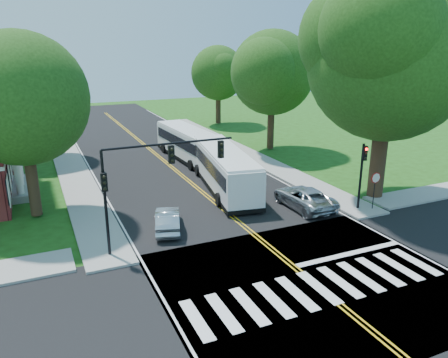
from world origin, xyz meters
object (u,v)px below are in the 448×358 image
signal_nw (150,172)px  hatchback (168,220)px  bus_follow (189,144)px  suv (304,197)px  dark_sedan (240,162)px  bus_lead (224,168)px  signal_ne (362,168)px

signal_nw → hatchback: size_ratio=1.81×
signal_nw → bus_follow: signal_nw is taller
suv → dark_sedan: suv is taller
hatchback → suv: suv is taller
bus_lead → dark_sedan: bearing=-119.6°
bus_lead → suv: size_ratio=2.34×
signal_ne → bus_follow: size_ratio=0.38×
signal_nw → hatchback: signal_nw is taller
bus_lead → dark_sedan: 5.71m
signal_ne → suv: signal_ne is taller
dark_sedan → bus_lead: bearing=65.0°
signal_nw → suv: (10.99, 1.93, -3.65)m
suv → dark_sedan: (0.25, 10.25, -0.11)m
signal_ne → bus_lead: 10.17m
signal_nw → bus_lead: bearing=45.5°
signal_nw → bus_follow: size_ratio=0.62×
bus_lead → hatchback: (-6.24, -5.71, -0.97)m
bus_lead → dark_sedan: bus_lead is taller
signal_ne → dark_sedan: size_ratio=1.04×
signal_ne → bus_follow: (-5.86, 17.18, -1.39)m
hatchback → dark_sedan: (9.79, 10.06, -0.04)m
signal_ne → dark_sedan: 12.71m
signal_ne → dark_sedan: bearing=103.0°
signal_nw → hatchback: bearing=55.7°
suv → signal_ne: bearing=147.1°
hatchback → dark_sedan: bearing=-117.5°
signal_ne → bus_lead: size_ratio=0.36×
signal_ne → bus_lead: (-6.37, 7.82, -1.33)m
bus_lead → dark_sedan: size_ratio=2.87×
signal_nw → signal_ne: bearing=0.0°
signal_nw → bus_follow: (8.20, 17.19, -2.81)m
signal_ne → hatchback: 12.98m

